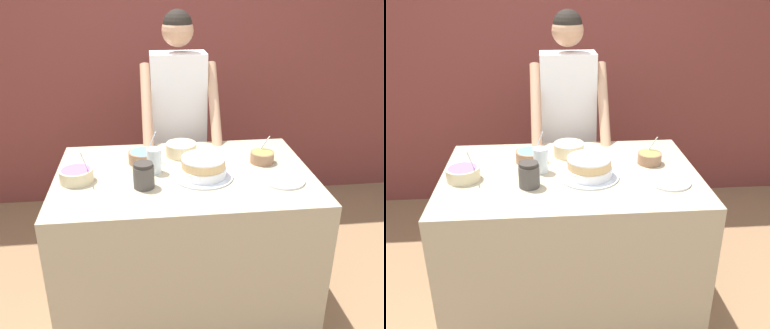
% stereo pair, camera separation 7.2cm
% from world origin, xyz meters
% --- Properties ---
extents(wall_back, '(10.00, 0.05, 2.60)m').
position_xyz_m(wall_back, '(0.00, 2.03, 1.30)').
color(wall_back, brown).
rests_on(wall_back, ground_plane).
extents(counter, '(1.43, 0.94, 0.94)m').
position_xyz_m(counter, '(0.00, 0.47, 0.47)').
color(counter, tan).
rests_on(counter, ground_plane).
extents(person_baker, '(0.52, 0.48, 1.76)m').
position_xyz_m(person_baker, '(0.04, 1.21, 1.08)').
color(person_baker, '#2D2D38').
rests_on(person_baker, ground_plane).
extents(cake, '(0.34, 0.34, 0.12)m').
position_xyz_m(cake, '(0.10, 0.41, 1.00)').
color(cake, silver).
rests_on(cake, counter).
extents(frosting_bowl_purple, '(0.18, 0.18, 0.19)m').
position_xyz_m(frosting_bowl_purple, '(-0.58, 0.43, 0.98)').
color(frosting_bowl_purple, beige).
rests_on(frosting_bowl_purple, counter).
extents(frosting_bowl_pink, '(0.19, 0.19, 0.08)m').
position_xyz_m(frosting_bowl_pink, '(0.01, 0.73, 0.99)').
color(frosting_bowl_pink, beige).
rests_on(frosting_bowl_pink, counter).
extents(frosting_bowl_olive, '(0.14, 0.14, 0.15)m').
position_xyz_m(frosting_bowl_olive, '(0.47, 0.57, 0.98)').
color(frosting_bowl_olive, '#936B4C').
rests_on(frosting_bowl_olive, counter).
extents(frosting_bowl_blue, '(0.17, 0.17, 0.19)m').
position_xyz_m(frosting_bowl_blue, '(-0.22, 0.64, 0.98)').
color(frosting_bowl_blue, '#936B4C').
rests_on(frosting_bowl_blue, counter).
extents(drinking_glass, '(0.08, 0.08, 0.14)m').
position_xyz_m(drinking_glass, '(-0.16, 0.50, 1.01)').
color(drinking_glass, silver).
rests_on(drinking_glass, counter).
extents(ceramic_plate, '(0.23, 0.23, 0.01)m').
position_xyz_m(ceramic_plate, '(0.52, 0.31, 0.95)').
color(ceramic_plate, silver).
rests_on(ceramic_plate, counter).
extents(stoneware_jar, '(0.11, 0.11, 0.14)m').
position_xyz_m(stoneware_jar, '(-0.23, 0.32, 1.01)').
color(stoneware_jar, '#4C4742').
rests_on(stoneware_jar, counter).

